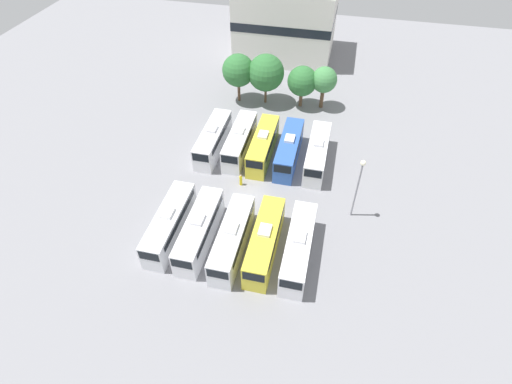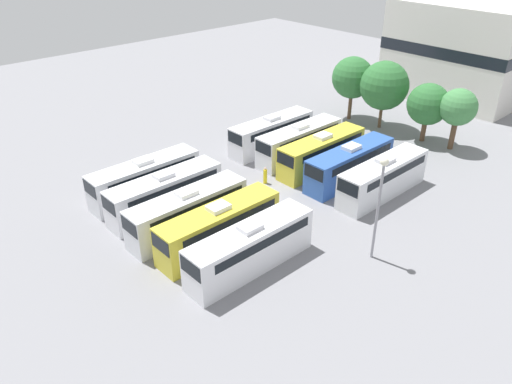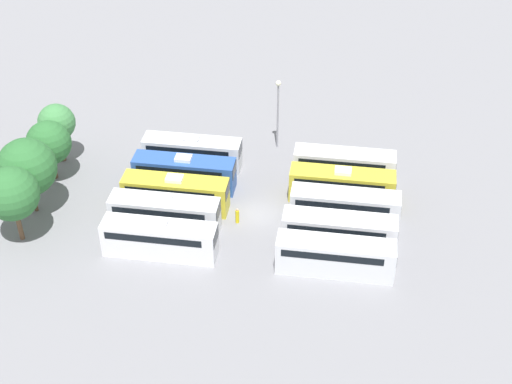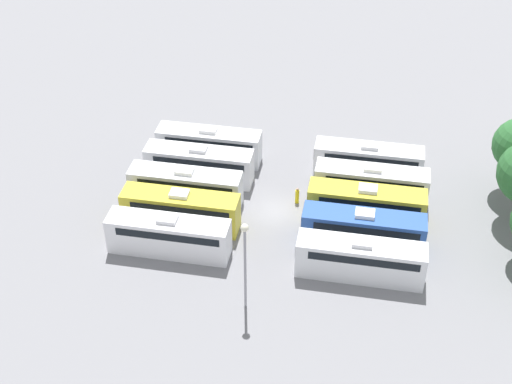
% 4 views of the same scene
% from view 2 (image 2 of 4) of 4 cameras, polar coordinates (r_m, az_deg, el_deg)
% --- Properties ---
extents(ground_plane, '(122.45, 122.45, 0.00)m').
position_cam_2_polar(ground_plane, '(44.96, 0.79, -0.36)').
color(ground_plane, gray).
extents(bus_0, '(2.47, 10.22, 3.63)m').
position_cam_2_polar(bus_0, '(45.12, -12.54, 1.60)').
color(bus_0, silver).
rests_on(bus_0, ground_plane).
extents(bus_1, '(2.47, 10.22, 3.63)m').
position_cam_2_polar(bus_1, '(42.42, -10.31, -0.04)').
color(bus_1, white).
rests_on(bus_1, ground_plane).
extents(bus_2, '(2.47, 10.22, 3.63)m').
position_cam_2_polar(bus_2, '(39.55, -7.76, -2.14)').
color(bus_2, silver).
rests_on(bus_2, ground_plane).
extents(bus_3, '(2.47, 10.22, 3.63)m').
position_cam_2_polar(bus_3, '(37.45, -4.20, -3.89)').
color(bus_3, gold).
rests_on(bus_3, ground_plane).
extents(bus_4, '(2.47, 10.22, 3.63)m').
position_cam_2_polar(bus_4, '(35.17, -0.63, -6.26)').
color(bus_4, white).
rests_on(bus_4, ground_plane).
extents(bus_5, '(2.47, 10.22, 3.63)m').
position_cam_2_polar(bus_5, '(53.56, 1.82, 6.84)').
color(bus_5, white).
rests_on(bus_5, ground_plane).
extents(bus_6, '(2.47, 10.22, 3.63)m').
position_cam_2_polar(bus_6, '(51.55, 5.00, 5.82)').
color(bus_6, silver).
rests_on(bus_6, ground_plane).
extents(bus_7, '(2.47, 10.22, 3.63)m').
position_cam_2_polar(bus_7, '(49.45, 7.54, 4.61)').
color(bus_7, gold).
rests_on(bus_7, ground_plane).
extents(bus_8, '(2.47, 10.22, 3.63)m').
position_cam_2_polar(bus_8, '(47.48, 10.69, 3.25)').
color(bus_8, '#2D56A8').
rests_on(bus_8, ground_plane).
extents(bus_9, '(2.47, 10.22, 3.63)m').
position_cam_2_polar(bus_9, '(45.65, 14.34, 1.70)').
color(bus_9, silver).
rests_on(bus_9, ground_plane).
extents(worker_person, '(0.36, 0.36, 1.64)m').
position_cam_2_polar(worker_person, '(46.64, 1.06, 1.86)').
color(worker_person, gold).
rests_on(worker_person, ground_plane).
extents(light_pole, '(0.60, 0.60, 8.11)m').
position_cam_2_polar(light_pole, '(35.30, 14.01, -0.04)').
color(light_pole, gray).
rests_on(light_pole, ground_plane).
extents(tree_0, '(4.92, 4.92, 7.61)m').
position_cam_2_polar(tree_0, '(61.78, 10.99, 12.70)').
color(tree_0, brown).
rests_on(tree_0, ground_plane).
extents(tree_1, '(5.54, 5.54, 7.84)m').
position_cam_2_polar(tree_1, '(59.79, 14.45, 11.69)').
color(tree_1, brown).
rests_on(tree_1, ground_plane).
extents(tree_2, '(4.51, 4.51, 6.50)m').
position_cam_2_polar(tree_2, '(57.56, 19.07, 9.44)').
color(tree_2, brown).
rests_on(tree_2, ground_plane).
extents(tree_3, '(3.86, 3.86, 6.61)m').
position_cam_2_polar(tree_3, '(56.38, 22.12, 8.92)').
color(tree_3, brown).
rests_on(tree_3, ground_plane).
extents(depot_building, '(17.23, 13.66, 12.42)m').
position_cam_2_polar(depot_building, '(74.89, 22.69, 14.84)').
color(depot_building, silver).
rests_on(depot_building, ground_plane).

